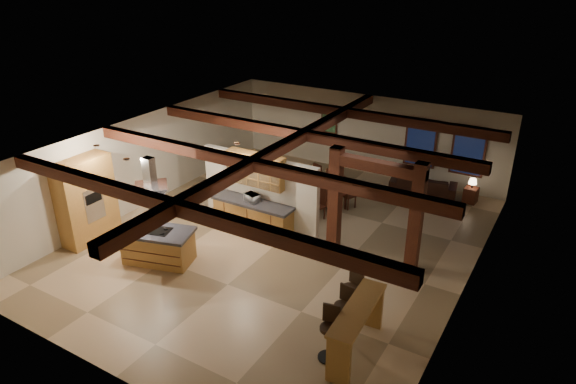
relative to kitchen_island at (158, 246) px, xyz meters
name	(u,v)px	position (x,y,z in m)	size (l,w,h in m)	color
ground	(281,241)	(2.19, 2.51, -0.46)	(12.00, 12.00, 0.00)	#CBAE87
room_walls	(280,183)	(2.19, 2.51, 1.32)	(12.00, 12.00, 12.00)	beige
ceiling_beams	(280,148)	(2.19, 2.51, 2.30)	(10.00, 12.00, 0.28)	#36120D
timber_posts	(375,197)	(4.69, 3.01, 1.30)	(2.50, 0.30, 2.90)	#36120D
partition_wall	(260,192)	(1.19, 3.01, 0.64)	(3.80, 0.18, 2.20)	beige
pantry_cabinet	(86,200)	(-2.48, -0.09, 0.74)	(0.67, 1.60, 2.40)	#A36E34
back_counter	(253,216)	(1.19, 2.62, 0.02)	(2.50, 0.66, 0.94)	#A36E34
upper_display_cabinet	(256,170)	(1.19, 2.82, 1.39)	(1.80, 0.36, 0.95)	#A36E34
range_hood	(153,200)	(0.00, 0.00, 1.32)	(1.10, 1.10, 1.40)	silver
back_windows	(444,147)	(4.99, 8.45, 1.04)	(2.70, 0.07, 1.70)	#36120D
framed_art	(329,122)	(0.69, 8.45, 1.24)	(0.65, 0.05, 0.85)	#36120D
recessed_cans	(154,149)	(-0.35, 0.58, 2.41)	(3.16, 2.46, 0.03)	silver
kitchen_island	(158,246)	(0.00, 0.00, 0.00)	(2.04, 1.45, 0.91)	#A36E34
dining_table	(319,197)	(2.07, 5.08, -0.17)	(1.67, 0.93, 0.59)	#401910
sofa	(423,185)	(4.64, 7.67, -0.14)	(2.17, 0.85, 0.63)	black
microwave	(252,198)	(1.18, 2.62, 0.60)	(0.42, 0.29, 0.23)	silver
bar_counter	(357,323)	(5.82, -0.54, 0.27)	(0.63, 2.09, 1.08)	#A36E34
side_table	(471,195)	(6.18, 7.82, -0.21)	(0.41, 0.41, 0.51)	#36120D
table_lamp	(473,181)	(6.18, 7.82, 0.27)	(0.27, 0.27, 0.32)	black
bar_stool_a	(329,333)	(5.42, -0.93, 0.14)	(0.42, 0.43, 1.17)	black
bar_stool_b	(343,310)	(5.34, -0.13, 0.11)	(0.39, 0.40, 1.12)	black
bar_stool_c	(352,294)	(5.29, 0.40, 0.18)	(0.46, 0.47, 1.26)	black
dining_chairs	(320,189)	(2.07, 5.08, 0.11)	(2.21, 2.21, 1.11)	#36120D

